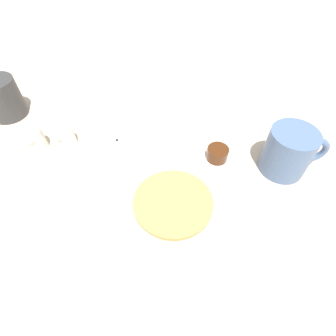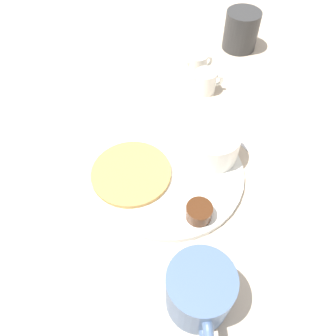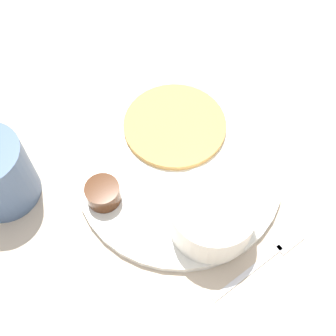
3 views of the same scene
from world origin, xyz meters
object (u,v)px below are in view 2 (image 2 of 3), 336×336
Objects in this scene: fork at (223,129)px; bowl at (213,144)px; creamer_pitcher_near at (206,82)px; creamer_pitcher_far at (197,65)px; second_mug at (241,30)px; plate at (169,172)px; coffee_mug at (200,293)px.

bowl is at bearing -140.04° from fork.
creamer_pitcher_near is (0.10, 0.18, -0.02)m from bowl.
second_mug is (0.16, 0.05, 0.02)m from creamer_pitcher_far.
fork is 0.32m from second_mug.
plate is at bearing -130.05° from creamer_pitcher_far.
creamer_pitcher_far is 0.61× the size of second_mug.
coffee_mug is at bearing -107.46° from plate.
creamer_pitcher_far is at bearing 59.72° from coffee_mug.
creamer_pitcher_near is at bearing 75.87° from fork.
coffee_mug is 0.55m from creamer_pitcher_far.
plate is at bearing -136.66° from creamer_pitcher_near.
creamer_pitcher_near is 0.13m from fork.
coffee_mug is 1.06× the size of second_mug.
creamer_pitcher_near is at bearing -102.20° from creamer_pitcher_far.
second_mug reaches higher than fork.
creamer_pitcher_far is (0.01, 0.06, 0.00)m from creamer_pitcher_near.
plate is 0.47m from second_mug.
bowl reaches higher than plate.
creamer_pitcher_far is at bearing 65.68° from bowl.
plate is 0.32m from creamer_pitcher_far.
plate is 2.27× the size of coffee_mug.
fork is (-0.03, -0.13, -0.03)m from creamer_pitcher_near.
creamer_pitcher_far reaches higher than fork.
bowl is 1.47× the size of creamer_pitcher_far.
coffee_mug reaches higher than fork.
fork is at bearing 39.96° from bowl.
second_mug reaches higher than plate.
creamer_pitcher_near is 0.06m from creamer_pitcher_far.
coffee_mug is 1.85× the size of creamer_pitcher_near.
plate is 0.17m from fork.
fork is (0.16, 0.05, -0.00)m from plate.
creamer_pitcher_far is (0.28, 0.47, -0.02)m from coffee_mug.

